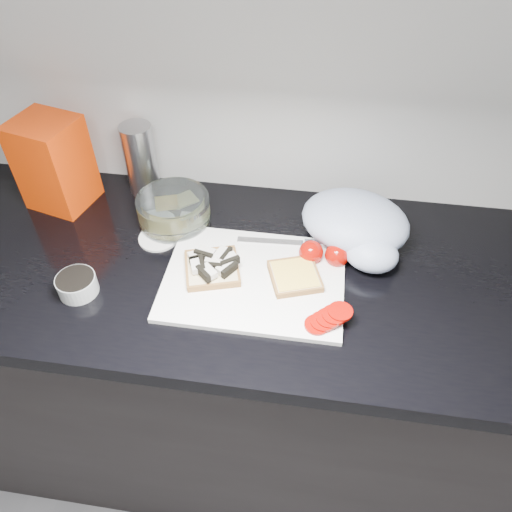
% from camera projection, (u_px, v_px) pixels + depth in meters
% --- Properties ---
extents(base_cabinet, '(3.50, 0.60, 0.86)m').
position_uv_depth(base_cabinet, '(213.00, 369.00, 1.50)').
color(base_cabinet, black).
rests_on(base_cabinet, ground).
extents(countertop, '(3.50, 0.64, 0.04)m').
position_uv_depth(countertop, '(201.00, 265.00, 1.19)').
color(countertop, black).
rests_on(countertop, base_cabinet).
extents(cutting_board, '(0.40, 0.30, 0.01)m').
position_uv_depth(cutting_board, '(254.00, 279.00, 1.12)').
color(cutting_board, white).
rests_on(cutting_board, countertop).
extents(bread_left, '(0.15, 0.15, 0.04)m').
position_uv_depth(bread_left, '(212.00, 266.00, 1.12)').
color(bread_left, '#C6BA8B').
rests_on(bread_left, cutting_board).
extents(bread_right, '(0.14, 0.14, 0.02)m').
position_uv_depth(bread_right, '(295.00, 276.00, 1.11)').
color(bread_right, '#C6BA8B').
rests_on(bread_right, cutting_board).
extents(tomato_slices, '(0.11, 0.09, 0.02)m').
position_uv_depth(tomato_slices, '(329.00, 318.00, 1.02)').
color(tomato_slices, '#950903').
rests_on(tomato_slices, cutting_board).
extents(knife, '(0.23, 0.03, 0.01)m').
position_uv_depth(knife, '(299.00, 242.00, 1.19)').
color(knife, silver).
rests_on(knife, cutting_board).
extents(seed_tub, '(0.09, 0.09, 0.04)m').
position_uv_depth(seed_tub, '(77.00, 284.00, 1.08)').
color(seed_tub, '#A6ABAB').
rests_on(seed_tub, countertop).
extents(tub_lid, '(0.12, 0.12, 0.01)m').
position_uv_depth(tub_lid, '(159.00, 238.00, 1.22)').
color(tub_lid, silver).
rests_on(tub_lid, countertop).
extents(glass_bowl, '(0.18, 0.18, 0.07)m').
position_uv_depth(glass_bowl, '(174.00, 211.00, 1.24)').
color(glass_bowl, silver).
rests_on(glass_bowl, countertop).
extents(bread_bag, '(0.18, 0.17, 0.23)m').
position_uv_depth(bread_bag, '(54.00, 163.00, 1.25)').
color(bread_bag, '#FA3B04').
rests_on(bread_bag, countertop).
extents(steel_canister, '(0.08, 0.08, 0.19)m').
position_uv_depth(steel_canister, '(141.00, 159.00, 1.30)').
color(steel_canister, '#A3A3A7').
rests_on(steel_canister, countertop).
extents(grocery_bag, '(0.31, 0.29, 0.11)m').
position_uv_depth(grocery_bag, '(357.00, 225.00, 1.17)').
color(grocery_bag, silver).
rests_on(grocery_bag, countertop).
extents(whole_tomatoes, '(0.12, 0.06, 0.06)m').
position_uv_depth(whole_tomatoes, '(324.00, 254.00, 1.14)').
color(whole_tomatoes, '#950903').
rests_on(whole_tomatoes, countertop).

